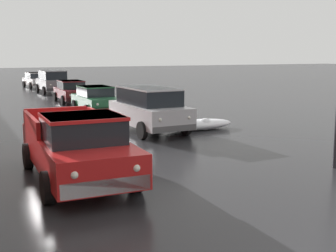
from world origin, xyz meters
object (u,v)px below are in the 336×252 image
Objects in this scene: suv_silver_parked_kerbside_close at (149,108)px; sedan_green_parked_kerbside_mid at (96,99)px; pickup_truck_red_approaching_near_lane at (77,146)px; suv_grey_queued_behind_truck at (53,81)px; sedan_white_at_far_intersection at (36,80)px; sedan_maroon_parked_far_down_block at (72,91)px.

sedan_green_parked_kerbside_mid is at bearing 91.55° from suv_silver_parked_kerbside_close.
sedan_green_parked_kerbside_mid is at bearing 71.29° from pickup_truck_red_approaching_near_lane.
suv_silver_parked_kerbside_close is 1.04× the size of suv_grey_queued_behind_truck.
sedan_white_at_far_intersection is at bearing 91.84° from suv_grey_queued_behind_truck.
sedan_green_parked_kerbside_mid and sedan_maroon_parked_far_down_block have the same top height.
sedan_maroon_parked_far_down_block is 0.99× the size of suv_grey_queued_behind_truck.
sedan_maroon_parked_far_down_block is at bearing -90.17° from sedan_white_at_far_intersection.
sedan_maroon_parked_far_down_block and sedan_white_at_far_intersection have the same top height.
suv_grey_queued_behind_truck is (0.25, 7.23, 0.24)m from sedan_maroon_parked_far_down_block.
sedan_green_parked_kerbside_mid is 1.04× the size of sedan_white_at_far_intersection.
suv_grey_queued_behind_truck is (4.51, 25.32, 0.11)m from pickup_truck_red_approaching_near_lane.
sedan_green_parked_kerbside_mid is at bearing -90.15° from sedan_maroon_parked_far_down_block.
suv_silver_parked_kerbside_close is at bearing -88.45° from sedan_green_parked_kerbside_mid.
suv_grey_queued_behind_truck is (0.08, 19.60, -0.00)m from suv_silver_parked_kerbside_close.
sedan_maroon_parked_far_down_block is 13.79m from sedan_white_at_far_intersection.
pickup_truck_red_approaching_near_lane is 1.30× the size of sedan_green_parked_kerbside_mid.
suv_grey_queued_behind_truck is at bearing 87.99° from sedan_maroon_parked_far_down_block.
sedan_white_at_far_intersection is (0.04, 13.79, -0.00)m from sedan_maroon_parked_far_down_block.
suv_silver_parked_kerbside_close is (4.43, 5.72, 0.11)m from pickup_truck_red_approaching_near_lane.
pickup_truck_red_approaching_near_lane is 1.26× the size of suv_grey_queued_behind_truck.
suv_silver_parked_kerbside_close reaches higher than sedan_white_at_far_intersection.
sedan_white_at_far_intersection is at bearing 89.83° from sedan_green_parked_kerbside_mid.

